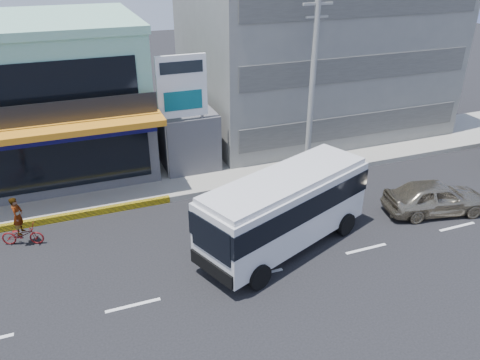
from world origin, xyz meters
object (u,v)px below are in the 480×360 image
Objects in this scene: shop_building at (30,101)px; satellite_dish at (184,108)px; motorcycle_rider at (21,229)px; utility_pole_near at (312,86)px; minibus at (285,206)px; concrete_building at (312,24)px; billboard at (182,94)px; sedan at (435,197)px.

shop_building is 8.27× the size of satellite_dish.
utility_pole_near is at bearing 6.75° from motorcycle_rider.
minibus is (-4.25, -5.90, -3.14)m from utility_pole_near.
concrete_building reaches higher than satellite_dish.
concrete_building is 2.32× the size of billboard.
shop_building is at bearing 159.79° from satellite_dish.
motorcycle_rider reaches higher than sedan.
motorcycle_rider is at bearing 158.59° from minibus.
shop_building is at bearing 154.94° from utility_pole_near.
concrete_building reaches higher than utility_pole_near.
satellite_dish is 13.95m from sedan.
satellite_dish is 0.65× the size of motorcycle_rider.
utility_pole_near is 2.04× the size of sedan.
utility_pole_near is 4.34× the size of motorcycle_rider.
satellite_dish is at bearing 149.04° from utility_pole_near.
billboard is at bearing 164.52° from utility_pole_near.
concrete_building is 8.79m from utility_pole_near.
shop_building is 0.77× the size of concrete_building.
utility_pole_near is 7.92m from minibus.
concrete_building is 21.93m from motorcycle_rider.
billboard is at bearing -151.08° from concrete_building.
satellite_dish is at bearing 31.24° from motorcycle_rider.
satellite_dish is 0.18× the size of minibus.
billboard reaches higher than sedan.
concrete_building is 1.60× the size of utility_pole_near.
concrete_building is at bearing 58.57° from minibus.
shop_building is 1.80× the size of billboard.
motorcycle_rider is (-8.33, -3.55, -4.17)m from billboard.
concrete_building is at bearing 10.70° from sedan.
motorcycle_rider is (-0.83, -8.30, -3.24)m from shop_building.
shop_building is 8.95m from motorcycle_rider.
utility_pole_near is (6.50, -1.80, 0.22)m from billboard.
shop_building is 21.98m from sedan.
minibus is at bearing -21.41° from motorcycle_rider.
sedan is at bearing -36.68° from billboard.
satellite_dish is at bearing 100.43° from minibus.
shop_building is 5.38× the size of motorcycle_rider.
sedan is (10.34, -7.70, -4.09)m from billboard.
motorcycle_rider is (-18.83, -9.35, -6.24)m from concrete_building.
utility_pole_near is 8.26m from sedan.
shop_building is 8.54m from satellite_dish.
sedan is at bearing 0.00° from minibus.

